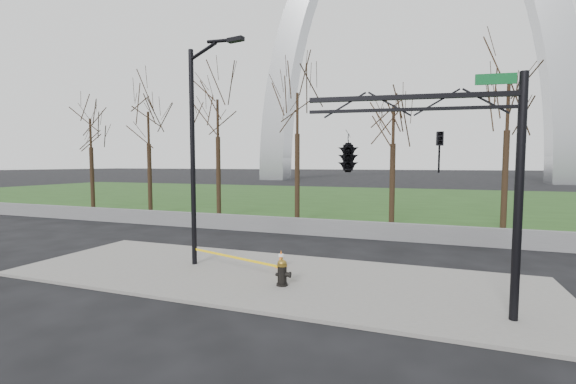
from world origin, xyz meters
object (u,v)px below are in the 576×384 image
(traffic_signal_mast, at_px, (379,153))
(street_light, at_px, (197,141))
(fire_hydrant, at_px, (282,273))
(traffic_cone, at_px, (281,259))

(traffic_signal_mast, bearing_deg, street_light, 153.56)
(fire_hydrant, height_order, street_light, street_light)
(traffic_cone, bearing_deg, fire_hydrant, -67.66)
(traffic_cone, bearing_deg, street_light, -166.71)
(fire_hydrant, relative_size, street_light, 0.11)
(traffic_cone, distance_m, traffic_signal_mast, 6.06)
(fire_hydrant, bearing_deg, traffic_signal_mast, -17.76)
(traffic_cone, xyz_separation_m, traffic_signal_mast, (3.77, -2.92, 3.73))
(street_light, relative_size, traffic_signal_mast, 1.37)
(fire_hydrant, relative_size, traffic_signal_mast, 0.15)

